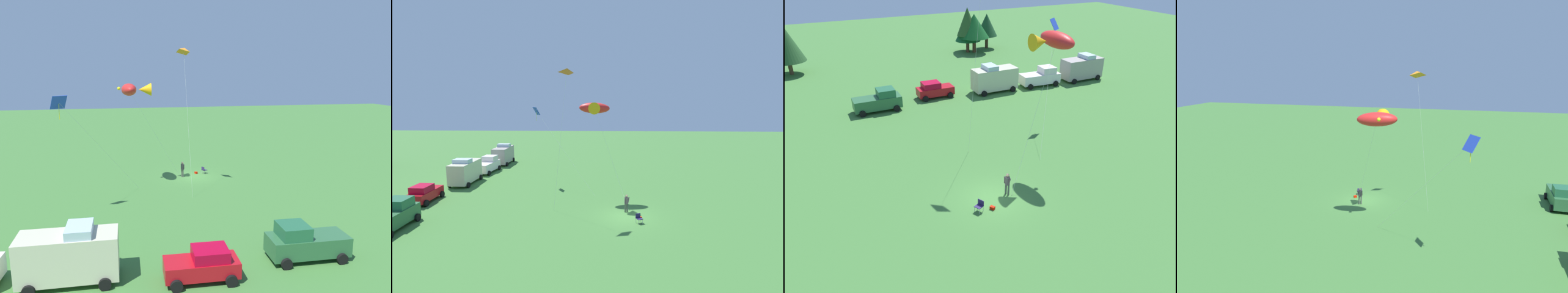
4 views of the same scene
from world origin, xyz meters
TOP-DOWN VIEW (x-y plane):
  - ground_plane at (0.00, 0.00)m, footprint 160.00×160.00m
  - person_kite_flyer at (1.15, -0.04)m, footprint 0.46×0.54m
  - folding_chair at (-1.45, -0.90)m, footprint 0.65×0.65m
  - backpack_on_grass at (-0.59, -1.12)m, footprint 0.36×0.39m
  - truck_green_flatbed at (-3.38, 19.80)m, footprint 5.03×2.46m
  - car_red_sedan at (3.36, 21.00)m, footprint 4.24×2.29m
  - van_camper_beige at (10.67, 19.82)m, footprint 5.42×2.65m
  - truck_white_pickup at (17.06, 19.24)m, footprint 5.15×2.76m
  - van_motorhome_grey at (23.19, 18.81)m, footprint 5.41×2.62m
  - kite_large_fish at (6.39, 3.13)m, footprint 6.49×5.22m
  - kite_delta_orange at (1.78, 5.60)m, footprint 1.43×2.16m
  - kite_diamond_blue at (11.92, 10.51)m, footprint 6.64×8.23m

SIDE VIEW (x-z plane):
  - ground_plane at x=0.00m, z-range 0.00..0.00m
  - backpack_on_grass at x=-0.59m, z-range 0.00..0.22m
  - folding_chair at x=-1.45m, z-range 0.08..0.90m
  - car_red_sedan at x=3.36m, z-range 0.00..1.89m
  - person_kite_flyer at x=1.15m, z-range 0.15..1.89m
  - truck_green_flatbed at x=-3.38m, z-range -0.07..2.27m
  - truck_white_pickup at x=17.06m, z-range -0.07..2.27m
  - van_camper_beige at x=10.67m, z-range -0.03..3.31m
  - van_motorhome_grey at x=23.19m, z-range -0.03..3.31m
  - kite_diamond_blue at x=11.92m, z-range 4.16..13.98m
  - kite_large_fish at x=6.39m, z-range 4.59..15.04m
  - kite_delta_orange at x=1.78m, z-range 6.46..20.21m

